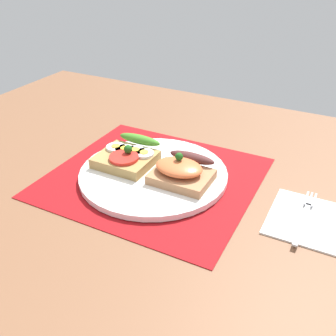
# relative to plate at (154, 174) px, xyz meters

# --- Properties ---
(ground_plane) EXTENTS (1.20, 0.90, 0.03)m
(ground_plane) POSITION_rel_plate_xyz_m (0.00, 0.00, -0.02)
(ground_plane) COLOR brown
(placemat) EXTENTS (0.37, 0.34, 0.00)m
(placemat) POSITION_rel_plate_xyz_m (0.00, 0.00, -0.01)
(placemat) COLOR maroon
(placemat) RESTS_ON ground_plane
(plate) EXTENTS (0.27, 0.27, 0.01)m
(plate) POSITION_rel_plate_xyz_m (0.00, 0.00, 0.00)
(plate) COLOR white
(plate) RESTS_ON placemat
(sandwich_egg_tomato) EXTENTS (0.10, 0.11, 0.04)m
(sandwich_egg_tomato) POSITION_rel_plate_xyz_m (-0.06, 0.01, 0.02)
(sandwich_egg_tomato) COLOR #A8844A
(sandwich_egg_tomato) RESTS_ON plate
(sandwich_salmon) EXTENTS (0.10, 0.09, 0.05)m
(sandwich_salmon) POSITION_rel_plate_xyz_m (0.06, -0.00, 0.02)
(sandwich_salmon) COLOR #B27B52
(sandwich_salmon) RESTS_ON plate
(napkin) EXTENTS (0.12, 0.13, 0.01)m
(napkin) POSITION_rel_plate_xyz_m (0.28, 0.00, -0.01)
(napkin) COLOR white
(napkin) RESTS_ON ground_plane
(fork) EXTENTS (0.02, 0.15, 0.00)m
(fork) POSITION_rel_plate_xyz_m (0.27, 0.00, -0.00)
(fork) COLOR #B7B7BC
(fork) RESTS_ON napkin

